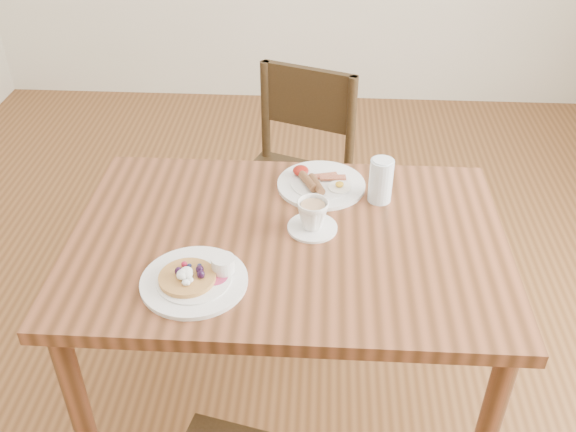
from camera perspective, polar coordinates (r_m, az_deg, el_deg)
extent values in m
plane|color=brown|center=(2.30, 0.00, -16.85)|extent=(5.00, 5.00, 0.00)
cube|color=brown|center=(1.78, 0.00, -2.36)|extent=(1.20, 0.80, 0.04)
cylinder|color=brown|center=(1.91, -17.78, -16.92)|extent=(0.06, 0.06, 0.71)
cylinder|color=brown|center=(2.32, 14.00, -4.92)|extent=(0.06, 0.06, 0.71)
cylinder|color=brown|center=(2.36, -12.74, -3.92)|extent=(0.06, 0.06, 0.71)
cube|color=#312112|center=(2.50, 0.06, 2.32)|extent=(0.54, 0.54, 0.04)
cylinder|color=#312112|center=(2.57, -5.24, -3.20)|extent=(0.04, 0.04, 0.43)
cylinder|color=#312112|center=(2.46, 2.23, -5.33)|extent=(0.04, 0.04, 0.43)
cylinder|color=#312112|center=(2.83, -1.82, 0.98)|extent=(0.04, 0.04, 0.43)
cylinder|color=#312112|center=(2.72, 5.05, -0.76)|extent=(0.04, 0.04, 0.43)
cylinder|color=#312112|center=(2.48, 5.59, 7.64)|extent=(0.04, 0.04, 0.43)
cylinder|color=#312112|center=(2.60, -2.01, 9.16)|extent=(0.04, 0.04, 0.43)
cube|color=#312112|center=(2.50, 1.84, 10.46)|extent=(0.37, 0.16, 0.24)
cylinder|color=white|center=(1.63, -8.34, -5.76)|extent=(0.27, 0.27, 0.01)
cylinder|color=white|center=(1.62, -8.36, -5.58)|extent=(0.19, 0.19, 0.01)
cylinder|color=#B22D59|center=(1.62, -6.57, -5.34)|extent=(0.07, 0.07, 0.00)
cylinder|color=#C68C47|center=(1.62, -8.94, -5.43)|extent=(0.14, 0.14, 0.01)
ellipsoid|color=white|center=(1.60, -9.21, -5.07)|extent=(0.03, 0.03, 0.02)
ellipsoid|color=white|center=(1.59, -8.83, -5.80)|extent=(0.02, 0.02, 0.01)
cylinder|color=white|center=(1.62, -5.78, -4.28)|extent=(0.06, 0.06, 0.04)
cylinder|color=#591E07|center=(1.61, -5.82, -3.85)|extent=(0.05, 0.05, 0.00)
sphere|color=black|center=(1.61, -7.85, -4.73)|extent=(0.02, 0.02, 0.02)
sphere|color=#1E234C|center=(1.63, -7.79, -4.33)|extent=(0.01, 0.01, 0.01)
sphere|color=#1E234C|center=(1.65, -8.59, -3.99)|extent=(0.01, 0.01, 0.01)
sphere|color=#B21938|center=(1.63, -9.11, -4.51)|extent=(0.02, 0.02, 0.02)
sphere|color=black|center=(1.61, -9.50, -4.93)|extent=(0.02, 0.02, 0.02)
sphere|color=#1E234C|center=(1.60, -9.05, -5.59)|extent=(0.01, 0.01, 0.01)
sphere|color=black|center=(1.60, -8.21, -5.08)|extent=(0.02, 0.02, 0.02)
sphere|color=#1E234C|center=(1.57, -6.28, -6.55)|extent=(0.01, 0.01, 0.01)
sphere|color=#B21938|center=(1.60, -5.60, -5.67)|extent=(0.01, 0.01, 0.01)
cylinder|color=white|center=(1.97, 2.97, 2.80)|extent=(0.27, 0.27, 0.01)
cylinder|color=white|center=(1.97, 2.97, 2.97)|extent=(0.19, 0.19, 0.01)
cylinder|color=brown|center=(1.94, 1.80, 3.09)|extent=(0.06, 0.10, 0.03)
cylinder|color=brown|center=(1.93, 2.53, 2.82)|extent=(0.06, 0.10, 0.03)
cube|color=maroon|center=(1.99, 3.28, 3.59)|extent=(0.08, 0.04, 0.01)
cube|color=maroon|center=(1.97, 4.01, 3.44)|extent=(0.08, 0.03, 0.01)
cylinder|color=white|center=(1.94, 4.59, 2.58)|extent=(0.07, 0.07, 0.00)
ellipsoid|color=yellow|center=(1.93, 4.60, 2.83)|extent=(0.03, 0.03, 0.01)
ellipsoid|color=#A5190F|center=(1.99, 1.14, 4.06)|extent=(0.05, 0.05, 0.03)
cylinder|color=white|center=(1.79, 2.17, -1.03)|extent=(0.14, 0.14, 0.01)
imported|color=white|center=(1.77, 2.21, 0.16)|extent=(0.10, 0.10, 0.08)
cylinder|color=tan|center=(1.75, 2.23, 0.95)|extent=(0.07, 0.07, 0.00)
cylinder|color=silver|center=(1.89, 8.25, 3.13)|extent=(0.07, 0.07, 0.13)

